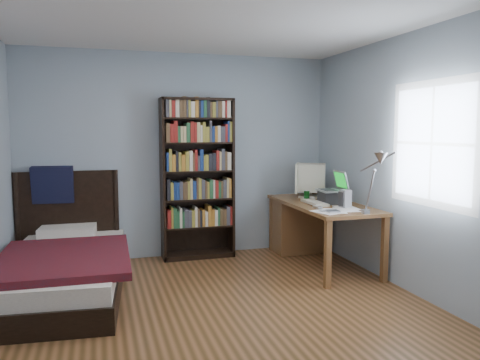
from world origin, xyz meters
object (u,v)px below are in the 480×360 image
at_px(desk, 305,222).
at_px(keyboard, 315,203).
at_px(desk_lamp, 379,165).
at_px(soda_can, 307,196).
at_px(crt_monitor, 309,178).
at_px(laptop, 331,194).
at_px(bookshelf, 197,178).
at_px(bed, 64,265).
at_px(speaker, 345,199).

relative_size(desk, keyboard, 3.88).
distance_m(desk_lamp, soda_can, 1.42).
relative_size(desk, crt_monitor, 3.20).
bearing_deg(laptop, bookshelf, 150.15).
bearing_deg(laptop, desk, 98.15).
relative_size(keyboard, bookshelf, 0.22).
distance_m(desk, keyboard, 0.61).
bearing_deg(desk, soda_can, -112.98).
height_order(bookshelf, bed, bookshelf).
bearing_deg(bookshelf, bed, -151.70).
xyz_separation_m(desk_lamp, soda_can, (-0.08, 1.34, -0.46)).
height_order(desk_lamp, soda_can, desk_lamp).
height_order(laptop, keyboard, laptop).
bearing_deg(speaker, keyboard, 107.49).
bearing_deg(desk_lamp, soda_can, 93.46).
xyz_separation_m(keyboard, bed, (-2.71, -0.03, -0.49)).
height_order(desk_lamp, bed, desk_lamp).
height_order(crt_monitor, keyboard, crt_monitor).
bearing_deg(desk, keyboard, -103.55).
xyz_separation_m(desk_lamp, bookshelf, (-1.29, 1.89, -0.27)).
xyz_separation_m(desk, speaker, (0.08, -0.84, 0.41)).
distance_m(desk_lamp, bed, 3.16).
bearing_deg(laptop, bed, -179.76).
bearing_deg(laptop, desk_lamp, -95.67).
xyz_separation_m(desk, bookshelf, (-1.32, 0.28, 0.56)).
bearing_deg(crt_monitor, speaker, -87.63).
relative_size(speaker, bookshelf, 0.10).
bearing_deg(laptop, soda_can, 127.27).
relative_size(laptop, desk_lamp, 0.57).
distance_m(laptop, soda_can, 0.32).
height_order(desk, crt_monitor, crt_monitor).
bearing_deg(keyboard, desk, 76.83).
xyz_separation_m(desk, crt_monitor, (0.04, -0.01, 0.55)).
distance_m(desk, soda_can, 0.48).
relative_size(speaker, soda_can, 1.63).
xyz_separation_m(keyboard, soda_can, (0.01, 0.23, 0.05)).
relative_size(desk_lamp, keyboard, 1.54).
height_order(desk, desk_lamp, desk_lamp).
distance_m(crt_monitor, soda_can, 0.36).
distance_m(desk_lamp, speaker, 0.89).
height_order(soda_can, bed, bed).
xyz_separation_m(laptop, bookshelf, (-1.39, 0.80, 0.14)).
relative_size(laptop, bed, 0.17).
relative_size(desk_lamp, bed, 0.29).
distance_m(desk, bookshelf, 1.46).
xyz_separation_m(keyboard, bookshelf, (-1.20, 0.78, 0.24)).
xyz_separation_m(crt_monitor, laptop, (0.03, -0.51, -0.14)).
distance_m(crt_monitor, laptop, 0.53).
distance_m(laptop, desk_lamp, 1.18).
bearing_deg(speaker, bookshelf, 128.65).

